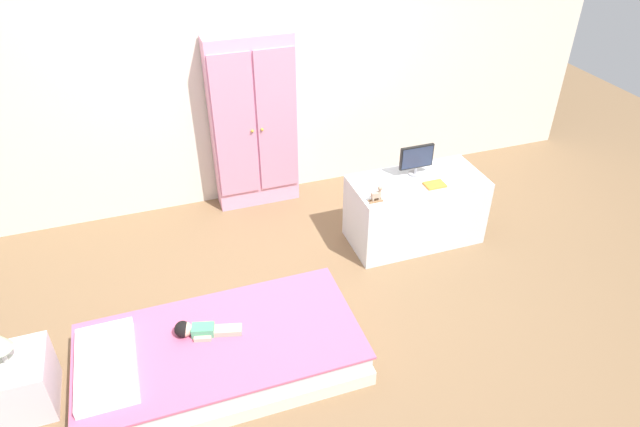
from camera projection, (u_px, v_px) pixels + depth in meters
name	position (u px, v px, depth m)	size (l,w,h in m)	color
ground_plane	(304.00, 308.00, 3.81)	(10.00, 10.00, 0.02)	brown
back_wall	(239.00, 42.00, 4.27)	(6.40, 0.05, 2.70)	silver
bed	(221.00, 354.00, 3.31)	(1.65, 0.84, 0.23)	silver
pillow	(106.00, 364.00, 3.06)	(0.32, 0.60, 0.06)	white
doll	(195.00, 330.00, 3.26)	(0.39, 0.17, 0.10)	#4CA375
nightstand	(17.00, 384.00, 3.06)	(0.37, 0.37, 0.34)	silver
wardrobe	(254.00, 124.00, 4.51)	(0.69, 0.24, 1.45)	#E599BC
tv_stand	(415.00, 210.00, 4.30)	(1.01, 0.49, 0.54)	silver
tv_monitor	(417.00, 158.00, 4.14)	(0.27, 0.10, 0.24)	#99999E
rocking_horse_toy	(377.00, 194.00, 3.88)	(0.10, 0.04, 0.12)	#8E6642
book_orange	(435.00, 185.00, 4.08)	(0.15, 0.11, 0.01)	orange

